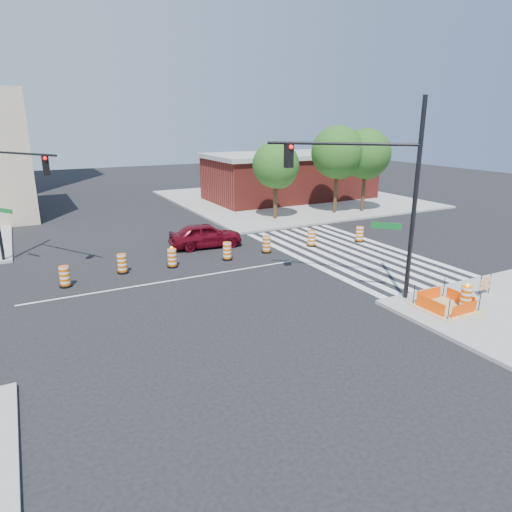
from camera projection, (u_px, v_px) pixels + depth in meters
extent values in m
plane|color=black|center=(171.00, 281.00, 22.76)|extent=(120.00, 120.00, 0.00)
cube|color=gray|center=(290.00, 199.00, 46.00)|extent=(22.00, 22.00, 0.15)
cube|color=silver|center=(303.00, 259.00, 26.21)|extent=(0.45, 13.50, 0.01)
cube|color=silver|center=(316.00, 257.00, 26.61)|extent=(0.45, 13.50, 0.01)
cube|color=silver|center=(328.00, 255.00, 27.01)|extent=(0.45, 13.50, 0.01)
cube|color=silver|center=(340.00, 253.00, 27.41)|extent=(0.45, 13.50, 0.01)
cube|color=silver|center=(352.00, 251.00, 27.81)|extent=(0.45, 13.50, 0.01)
cube|color=silver|center=(364.00, 249.00, 28.21)|extent=(0.45, 13.50, 0.01)
cube|color=silver|center=(375.00, 248.00, 28.61)|extent=(0.45, 13.50, 0.01)
cube|color=silver|center=(386.00, 246.00, 29.01)|extent=(0.45, 13.50, 0.01)
cube|color=silver|center=(171.00, 280.00, 22.75)|extent=(14.00, 0.12, 0.01)
cube|color=tan|center=(445.00, 307.00, 19.05)|extent=(2.20, 2.20, 0.05)
cube|color=#FD4905|center=(464.00, 309.00, 18.22)|extent=(1.44, 0.02, 0.55)
cube|color=#FD4905|center=(429.00, 295.00, 19.74)|extent=(1.44, 0.02, 0.55)
cube|color=#FD4905|center=(430.00, 306.00, 18.58)|extent=(0.02, 1.44, 0.55)
cube|color=#FD4905|center=(461.00, 298.00, 19.38)|extent=(0.02, 1.44, 0.55)
cylinder|color=black|center=(449.00, 310.00, 17.77)|extent=(0.04, 0.04, 0.90)
cylinder|color=black|center=(480.00, 301.00, 18.56)|extent=(0.04, 0.04, 0.90)
cylinder|color=black|center=(414.00, 295.00, 19.29)|extent=(0.04, 0.04, 0.90)
cylinder|color=black|center=(444.00, 288.00, 20.09)|extent=(0.04, 0.04, 0.90)
cube|color=maroon|center=(290.00, 179.00, 45.43)|extent=(16.00, 8.00, 4.20)
cube|color=gray|center=(291.00, 155.00, 44.77)|extent=(16.50, 8.50, 0.40)
imported|color=#550712|center=(206.00, 235.00, 28.56)|extent=(4.68, 2.27, 1.54)
cylinder|color=black|center=(415.00, 202.00, 18.99)|extent=(0.19, 0.19, 8.49)
cylinder|color=black|center=(341.00, 144.00, 19.20)|extent=(4.65, 4.54, 0.13)
cube|color=black|center=(289.00, 155.00, 19.97)|extent=(0.34, 0.30, 1.06)
sphere|color=#FF0C0C|center=(291.00, 147.00, 19.71)|extent=(0.19, 0.19, 0.19)
cube|color=#0C591E|center=(386.00, 226.00, 19.59)|extent=(0.94, 0.92, 0.27)
cylinder|color=black|center=(19.00, 153.00, 22.53)|extent=(3.11, 4.98, 0.12)
cube|color=black|center=(46.00, 165.00, 21.67)|extent=(0.31, 0.27, 0.96)
sphere|color=#FF0C0C|center=(45.00, 158.00, 21.42)|extent=(0.17, 0.17, 0.17)
cube|color=#0C591E|center=(6.00, 211.00, 24.36)|extent=(0.63, 1.00, 0.24)
cylinder|color=black|center=(465.00, 308.00, 18.97)|extent=(0.56, 0.56, 0.09)
cylinder|color=#DA5B04|center=(466.00, 297.00, 18.83)|extent=(0.45, 0.45, 0.89)
sphere|color=#FF990C|center=(468.00, 285.00, 18.69)|extent=(0.15, 0.15, 0.15)
cube|color=#DA5B04|center=(486.00, 281.00, 20.34)|extent=(0.80, 0.09, 0.26)
cube|color=#DA5B04|center=(485.00, 287.00, 20.43)|extent=(0.80, 0.09, 0.21)
cylinder|color=black|center=(480.00, 286.00, 20.22)|extent=(0.04, 0.04, 0.94)
cylinder|color=black|center=(490.00, 283.00, 20.58)|extent=(0.04, 0.04, 0.94)
cylinder|color=#382314|center=(275.00, 196.00, 36.04)|extent=(0.32, 0.32, 3.87)
sphere|color=#1E4614|center=(276.00, 165.00, 35.35)|extent=(3.63, 3.63, 3.63)
sphere|color=#1E4614|center=(279.00, 172.00, 36.00)|extent=(2.66, 2.66, 2.66)
sphere|color=#1E4614|center=(273.00, 170.00, 35.10)|extent=(2.42, 2.42, 2.42)
cylinder|color=#382314|center=(336.00, 187.00, 38.19)|extent=(0.30, 0.30, 4.59)
sphere|color=#1E4614|center=(337.00, 152.00, 37.37)|extent=(4.31, 4.31, 4.31)
sphere|color=#1E4614|center=(339.00, 161.00, 38.02)|extent=(3.16, 3.16, 3.16)
sphere|color=#1E4614|center=(335.00, 158.00, 37.16)|extent=(2.87, 2.87, 2.87)
cylinder|color=#382314|center=(364.00, 187.00, 38.90)|extent=(0.29, 0.29, 4.44)
sphere|color=#1E4614|center=(366.00, 154.00, 38.11)|extent=(4.16, 4.16, 4.16)
sphere|color=#1E4614|center=(367.00, 162.00, 38.75)|extent=(3.05, 3.05, 3.05)
sphere|color=#1E4614|center=(363.00, 159.00, 37.91)|extent=(2.78, 2.78, 2.78)
cylinder|color=black|center=(66.00, 286.00, 21.91)|extent=(0.60, 0.60, 0.10)
cylinder|color=#DA5B04|center=(65.00, 276.00, 21.77)|extent=(0.48, 0.48, 0.95)
cylinder|color=black|center=(123.00, 272.00, 23.88)|extent=(0.60, 0.60, 0.10)
cylinder|color=#DA5B04|center=(122.00, 263.00, 23.74)|extent=(0.48, 0.48, 0.95)
cylinder|color=black|center=(173.00, 266.00, 24.84)|extent=(0.60, 0.60, 0.10)
cylinder|color=#DA5B04|center=(172.00, 257.00, 24.70)|extent=(0.48, 0.48, 0.95)
sphere|color=#FF990C|center=(172.00, 248.00, 24.54)|extent=(0.16, 0.16, 0.16)
cylinder|color=black|center=(227.00, 259.00, 26.15)|extent=(0.60, 0.60, 0.10)
cylinder|color=#DA5B04|center=(227.00, 250.00, 26.01)|extent=(0.48, 0.48, 0.95)
cylinder|color=black|center=(266.00, 252.00, 27.57)|extent=(0.60, 0.60, 0.10)
cylinder|color=#DA5B04|center=(266.00, 244.00, 27.43)|extent=(0.48, 0.48, 0.95)
cylinder|color=black|center=(311.00, 245.00, 28.96)|extent=(0.60, 0.60, 0.10)
cylinder|color=#DA5B04|center=(311.00, 238.00, 28.82)|extent=(0.48, 0.48, 0.95)
cylinder|color=black|center=(359.00, 241.00, 29.98)|extent=(0.60, 0.60, 0.10)
cylinder|color=#DA5B04|center=(360.00, 234.00, 29.84)|extent=(0.48, 0.48, 0.95)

